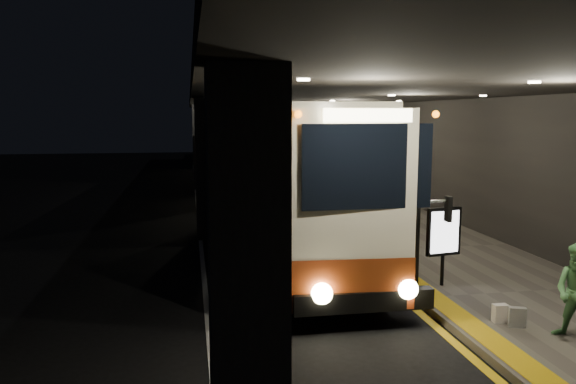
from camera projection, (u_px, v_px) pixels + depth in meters
ground at (275, 269)px, 14.26m from camera, size 90.00×90.00×0.00m
lane_line_white at (200, 231)px, 18.83m from camera, size 0.12×50.00×0.01m
kerb_stripe_yellow at (320, 227)px, 19.54m from camera, size 0.18×50.00×0.01m
sidewalk at (386, 223)px, 19.94m from camera, size 4.50×50.00×0.15m
tactile_strip at (334, 222)px, 19.61m from camera, size 0.50×50.00×0.01m
terminal_wall at (448, 140)px, 19.93m from camera, size 0.10×50.00×6.00m
support_columns at (208, 169)px, 17.60m from camera, size 0.80×24.80×4.40m
canopy at (325, 93)px, 18.93m from camera, size 9.00×50.00×0.40m
coach_main at (298, 184)px, 15.99m from camera, size 3.49×12.98×4.01m
coach_second at (241, 154)px, 31.63m from camera, size 2.90×11.11×3.45m
coach_third at (228, 142)px, 45.56m from camera, size 2.30×10.91×3.43m
passenger_boarding at (368, 222)px, 15.71m from camera, size 0.54×0.65×1.54m
bag_polka at (517, 317)px, 9.96m from camera, size 0.32×0.21×0.36m
bag_plain at (500, 313)px, 10.20m from camera, size 0.27×0.16×0.33m
info_sign at (444, 233)px, 12.26m from camera, size 0.83×0.25×1.75m
stanchion_post at (403, 254)px, 13.20m from camera, size 0.05×0.05×1.00m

